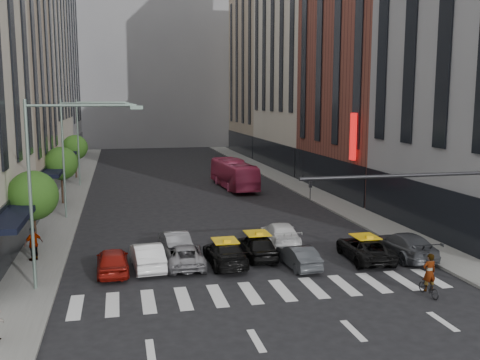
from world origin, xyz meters
TOP-DOWN VIEW (x-y plane):
  - ground at (0.00, 0.00)m, footprint 160.00×160.00m
  - sidewalk_left at (-11.50, 30.00)m, footprint 3.00×96.00m
  - sidewalk_right at (11.50, 30.00)m, footprint 3.00×96.00m
  - building_left_c at (-17.00, 46.00)m, footprint 8.00×20.00m
  - building_left_d at (-17.00, 65.00)m, footprint 8.00×18.00m
  - building_right_b at (17.00, 27.00)m, footprint 8.00×18.00m
  - building_right_c at (17.00, 46.00)m, footprint 8.00×20.00m
  - building_right_d at (17.00, 65.00)m, footprint 8.00×18.00m
  - building_far at (0.00, 85.00)m, footprint 30.00×10.00m
  - tree_near at (-11.80, 10.00)m, footprint 2.88×2.88m
  - tree_mid at (-11.80, 26.00)m, footprint 2.88×2.88m
  - tree_far at (-11.80, 42.00)m, footprint 2.88×2.88m
  - streetlamp_near at (-10.04, 4.00)m, footprint 5.38×0.25m
  - streetlamp_mid at (-10.04, 20.00)m, footprint 5.38×0.25m
  - streetlamp_far at (-10.04, 36.00)m, footprint 5.38×0.25m
  - traffic_signal at (7.69, -1.00)m, footprint 10.10×0.20m
  - liberty_sign at (12.60, 20.00)m, footprint 0.30×0.70m
  - car_red at (-7.40, 5.93)m, footprint 1.74×4.12m
  - car_white_front at (-5.57, 6.37)m, footprint 1.84×4.46m
  - car_silver at (-3.54, 6.32)m, footprint 2.17×4.49m
  - taxi_left at (-1.31, 6.06)m, footprint 2.01×4.76m
  - taxi_center at (0.76, 6.95)m, footprint 1.76×4.27m
  - car_grey_mid at (2.52, 4.74)m, footprint 1.56×3.85m
  - taxi_right at (6.70, 5.23)m, footprint 2.60×4.99m
  - car_grey_curb at (9.10, 5.12)m, footprint 2.22×5.15m
  - car_row2_left at (-3.80, 9.12)m, footprint 1.77×4.28m
  - car_row2_right at (2.93, 9.41)m, footprint 2.45×5.04m
  - bus at (4.68, 31.50)m, footprint 3.11×10.61m
  - motorcycle at (7.04, -0.74)m, footprint 0.58×1.57m
  - rider at (7.04, -0.74)m, footprint 0.67×0.45m
  - pedestrian_far at (-11.73, 8.82)m, footprint 1.16×1.09m

SIDE VIEW (x-z plane):
  - ground at x=0.00m, z-range 0.00..0.00m
  - sidewalk_left at x=-11.50m, z-range 0.00..0.15m
  - sidewalk_right at x=11.50m, z-range 0.00..0.15m
  - motorcycle at x=7.04m, z-range 0.00..0.82m
  - car_silver at x=-3.54m, z-range 0.00..1.23m
  - car_grey_mid at x=2.52m, z-range 0.00..1.24m
  - taxi_right at x=6.70m, z-range 0.00..1.34m
  - taxi_left at x=-1.31m, z-range 0.00..1.37m
  - car_row2_left at x=-3.80m, z-range 0.00..1.38m
  - car_red at x=-7.40m, z-range 0.00..1.39m
  - car_row2_right at x=2.93m, z-range 0.00..1.41m
  - car_white_front at x=-5.57m, z-range 0.00..1.44m
  - taxi_center at x=0.76m, z-range 0.00..1.45m
  - car_grey_curb at x=9.10m, z-range 0.00..1.48m
  - pedestrian_far at x=-11.73m, z-range 0.15..2.07m
  - bus at x=4.68m, z-range 0.00..2.92m
  - rider at x=7.04m, z-range 0.82..2.63m
  - tree_near at x=-11.80m, z-range 1.18..6.13m
  - tree_mid at x=-11.80m, z-range 1.18..6.13m
  - tree_far at x=-11.80m, z-range 1.18..6.13m
  - traffic_signal at x=7.69m, z-range 1.47..7.47m
  - streetlamp_near at x=-10.04m, z-range 1.40..10.40m
  - streetlamp_mid at x=-10.04m, z-range 1.40..10.40m
  - streetlamp_far at x=-10.04m, z-range 1.40..10.40m
  - liberty_sign at x=12.60m, z-range 4.00..8.00m
  - building_right_b at x=17.00m, z-range 0.00..26.00m
  - building_right_d at x=17.00m, z-range 0.00..28.00m
  - building_left_d at x=-17.00m, z-range 0.00..30.00m
  - building_left_c at x=-17.00m, z-range 0.00..36.00m
  - building_far at x=0.00m, z-range 0.00..36.00m
  - building_right_c at x=17.00m, z-range 0.00..40.00m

